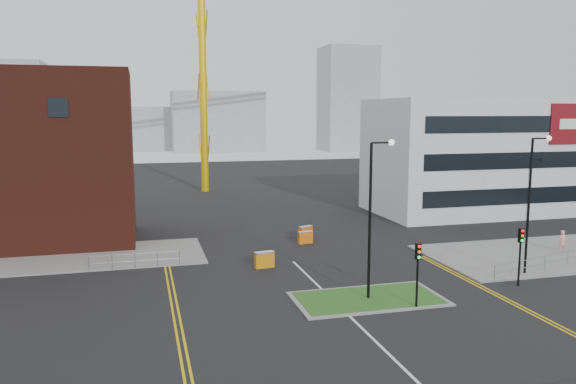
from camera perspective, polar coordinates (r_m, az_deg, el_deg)
The scene contains 23 objects.
ground at distance 25.64m, azimuth 11.10°, elevation -16.68°, with size 200.00×200.00×0.00m, color black.
pavement_left at distance 45.18m, azimuth -26.78°, elevation -6.36°, with size 28.00×8.00×0.12m, color slate.
island_kerb at distance 33.16m, azimuth 8.15°, elevation -10.69°, with size 8.60×4.60×0.08m, color slate.
grass_island at distance 33.15m, azimuth 8.15°, elevation -10.65°, with size 8.00×4.00×0.12m, color #28501A.
office_block at distance 64.32m, azimuth 19.76°, elevation 3.50°, with size 25.00×12.20×12.00m.
streetlamp_island at distance 31.92m, azimuth 8.70°, elevation -1.48°, with size 1.46×0.36×9.18m.
streetlamp_right_near at distance 39.81m, azimuth 23.57°, elevation -0.16°, with size 1.46×0.36×9.18m.
traffic_light_island at distance 31.51m, azimuth 13.06°, elevation -7.02°, with size 0.28×0.33×3.65m.
traffic_light_right at distance 37.40m, azimuth 22.56°, elevation -5.04°, with size 0.28×0.33×3.65m.
railing_left at distance 40.10m, azimuth -15.29°, elevation -6.51°, with size 6.05×0.05×1.10m.
centre_line at distance 27.28m, azimuth 9.21°, elevation -15.04°, with size 0.15×30.00×0.01m, color silver.
yellow_left_a at distance 32.68m, azimuth -11.75°, elevation -11.13°, with size 0.12×24.00×0.01m, color gold.
yellow_left_b at distance 32.69m, azimuth -11.21°, elevation -11.11°, with size 0.12×24.00×0.01m, color gold.
yellow_right_a at distance 35.09m, azimuth 21.00°, elevation -10.15°, with size 0.12×20.00×0.01m, color gold.
yellow_right_b at distance 35.26m, azimuth 21.41°, elevation -10.09°, with size 0.12×20.00×0.01m, color gold.
skyline_a at distance 143.92m, azimuth -26.92°, elevation 7.41°, with size 18.00×12.00×22.00m, color gray.
skyline_b at distance 152.24m, azimuth -7.16°, elevation 7.09°, with size 24.00×12.00×16.00m, color gray.
skyline_c at distance 156.04m, azimuth 6.07°, elevation 9.33°, with size 14.00×12.00×28.00m, color gray.
skyline_d at distance 160.93m, azimuth -14.03°, elevation 6.25°, with size 30.00×12.00×12.00m, color gray.
pedestrian at distance 47.85m, azimuth 26.14°, elevation -4.54°, with size 0.64×0.42×1.74m, color pink.
barrier_left at distance 39.07m, azimuth -2.42°, elevation -6.81°, with size 1.39×0.64×1.13m.
barrier_mid at distance 47.89m, azimuth 1.79°, elevation -4.06°, with size 1.31×0.90×1.05m.
barrier_right at distance 46.05m, azimuth 1.76°, elevation -4.58°, with size 1.25×0.57×1.01m.
Camera 1 is at (-10.40, -20.84, 10.71)m, focal length 35.00 mm.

